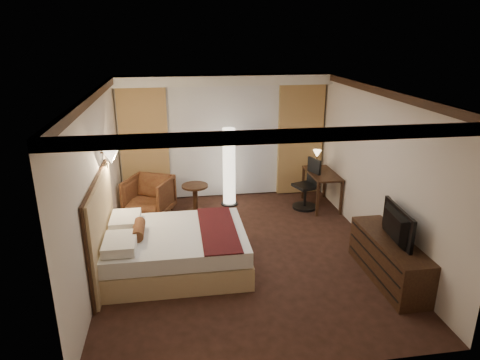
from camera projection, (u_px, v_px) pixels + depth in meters
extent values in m
cube|color=black|center=(244.00, 252.00, 7.25)|extent=(4.50, 5.50, 0.01)
cube|color=white|center=(244.00, 91.00, 6.37)|extent=(4.50, 5.50, 0.01)
cube|color=beige|center=(224.00, 137.00, 9.38)|extent=(4.50, 0.02, 2.70)
cube|color=beige|center=(98.00, 184.00, 6.49)|extent=(0.02, 5.50, 2.70)
cube|color=beige|center=(377.00, 170.00, 7.14)|extent=(0.02, 5.50, 2.70)
cube|color=white|center=(224.00, 80.00, 8.74)|extent=(4.50, 0.50, 0.20)
cube|color=silver|center=(224.00, 142.00, 9.34)|extent=(2.48, 0.04, 2.45)
cube|color=#AD7C4F|center=(145.00, 146.00, 9.03)|extent=(1.00, 0.14, 2.45)
cube|color=#AD7C4F|center=(300.00, 140.00, 9.53)|extent=(1.00, 0.14, 2.45)
imported|color=#502318|center=(149.00, 194.00, 8.60)|extent=(1.08, 1.05, 0.86)
imported|color=black|center=(392.00, 222.00, 6.15)|extent=(0.64, 1.01, 0.13)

